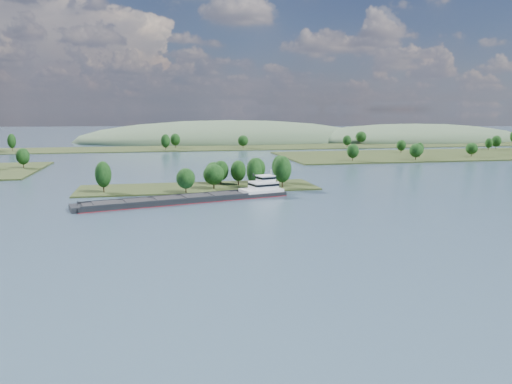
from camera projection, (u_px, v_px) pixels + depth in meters
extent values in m
plane|color=#344B5A|center=(216.00, 218.00, 154.05)|extent=(1800.00, 1800.00, 0.00)
cube|color=#253116|center=(199.00, 188.00, 212.05)|extent=(100.00, 30.00, 1.20)
cylinder|color=black|center=(254.00, 184.00, 206.07)|extent=(0.50, 0.50, 4.21)
ellipsoid|color=black|center=(254.00, 171.00, 205.20)|extent=(6.48, 6.48, 10.83)
cylinder|color=black|center=(214.00, 179.00, 223.21)|extent=(0.50, 0.50, 3.09)
ellipsoid|color=black|center=(214.00, 171.00, 222.57)|extent=(7.90, 7.90, 7.94)
cylinder|color=black|center=(214.00, 185.00, 206.91)|extent=(0.50, 0.50, 3.37)
ellipsoid|color=black|center=(214.00, 174.00, 206.21)|extent=(8.86, 8.86, 8.67)
cylinder|color=black|center=(221.00, 180.00, 218.60)|extent=(0.50, 0.50, 3.47)
ellipsoid|color=black|center=(221.00, 170.00, 217.88)|extent=(6.89, 6.89, 8.93)
cylinder|color=black|center=(186.00, 189.00, 197.18)|extent=(0.50, 0.50, 3.20)
ellipsoid|color=black|center=(186.00, 178.00, 196.52)|extent=(7.50, 7.50, 8.22)
cylinder|color=black|center=(104.00, 187.00, 197.64)|extent=(0.50, 0.50, 4.07)
ellipsoid|color=black|center=(103.00, 174.00, 196.80)|extent=(6.45, 6.45, 10.46)
cylinder|color=black|center=(238.00, 181.00, 217.17)|extent=(0.50, 0.50, 3.54)
ellipsoid|color=black|center=(238.00, 171.00, 216.43)|extent=(6.80, 6.80, 9.11)
cylinder|color=black|center=(279.00, 178.00, 225.65)|extent=(0.50, 0.50, 3.96)
ellipsoid|color=black|center=(279.00, 167.00, 224.83)|extent=(6.89, 6.89, 10.18)
cylinder|color=black|center=(282.00, 182.00, 209.98)|extent=(0.50, 0.50, 4.39)
ellipsoid|color=black|center=(282.00, 169.00, 209.07)|extent=(7.76, 7.76, 11.28)
cylinder|color=black|center=(256.00, 179.00, 222.85)|extent=(0.50, 0.50, 3.73)
ellipsoid|color=black|center=(256.00, 168.00, 222.07)|extent=(8.47, 8.47, 9.59)
cylinder|color=black|center=(23.00, 165.00, 279.26)|extent=(0.50, 0.50, 3.62)
ellipsoid|color=black|center=(23.00, 156.00, 278.51)|extent=(7.31, 7.31, 9.31)
cube|color=#253116|center=(492.00, 154.00, 373.40)|extent=(320.00, 90.00, 1.60)
cylinder|color=black|center=(353.00, 158.00, 316.74)|extent=(0.50, 0.50, 3.57)
ellipsoid|color=black|center=(353.00, 151.00, 316.00)|extent=(7.74, 7.74, 9.17)
cylinder|color=black|center=(496.00, 147.00, 411.89)|extent=(0.50, 0.50, 3.68)
ellipsoid|color=black|center=(496.00, 141.00, 411.12)|extent=(7.91, 7.91, 9.45)
cylinder|color=black|center=(471.00, 154.00, 346.05)|extent=(0.50, 0.50, 3.17)
ellipsoid|color=black|center=(472.00, 148.00, 345.39)|extent=(8.24, 8.24, 8.16)
cylinder|color=black|center=(416.00, 157.00, 322.96)|extent=(0.50, 0.50, 3.50)
ellipsoid|color=black|center=(416.00, 150.00, 322.23)|extent=(8.46, 8.46, 9.00)
cylinder|color=black|center=(419.00, 155.00, 340.03)|extent=(0.50, 0.50, 3.34)
ellipsoid|color=black|center=(420.00, 149.00, 339.34)|extent=(5.47, 5.47, 8.60)
cylinder|color=black|center=(401.00, 151.00, 376.27)|extent=(0.50, 0.50, 3.21)
ellipsoid|color=black|center=(401.00, 145.00, 375.60)|extent=(7.20, 7.20, 8.26)
cylinder|color=black|center=(488.00, 148.00, 401.96)|extent=(0.50, 0.50, 3.17)
ellipsoid|color=black|center=(489.00, 143.00, 401.30)|extent=(5.94, 5.94, 8.14)
cube|color=#253116|center=(176.00, 149.00, 424.71)|extent=(900.00, 60.00, 1.20)
cylinder|color=black|center=(347.00, 145.00, 434.83)|extent=(0.50, 0.50, 3.42)
ellipsoid|color=black|center=(347.00, 140.00, 434.12)|extent=(7.49, 7.49, 8.80)
cylinder|color=black|center=(175.00, 145.00, 428.06)|extent=(0.50, 0.50, 4.03)
ellipsoid|color=black|center=(175.00, 139.00, 427.22)|extent=(8.62, 8.62, 10.37)
cylinder|color=black|center=(361.00, 142.00, 472.80)|extent=(0.50, 0.50, 3.99)
ellipsoid|color=black|center=(361.00, 137.00, 471.97)|extent=(10.16, 10.16, 10.26)
cylinder|color=black|center=(12.00, 148.00, 394.02)|extent=(0.50, 0.50, 4.51)
ellipsoid|color=black|center=(12.00, 141.00, 393.09)|extent=(6.53, 6.53, 11.60)
cylinder|color=black|center=(243.00, 146.00, 424.45)|extent=(0.50, 0.50, 3.61)
ellipsoid|color=black|center=(243.00, 141.00, 423.70)|extent=(9.08, 9.08, 9.29)
cylinder|color=black|center=(166.00, 148.00, 403.37)|extent=(0.50, 0.50, 4.24)
ellipsoid|color=black|center=(165.00, 141.00, 402.49)|extent=(7.34, 7.34, 10.90)
ellipsoid|color=#41583C|center=(414.00, 140.00, 543.65)|extent=(260.00, 140.00, 36.00)
ellipsoid|color=#41583C|center=(228.00, 141.00, 533.21)|extent=(320.00, 160.00, 44.00)
cube|color=black|center=(188.00, 200.00, 181.03)|extent=(76.96, 28.73, 2.12)
cube|color=maroon|center=(188.00, 202.00, 181.10)|extent=(77.19, 28.97, 0.24)
cube|color=black|center=(163.00, 196.00, 181.64)|extent=(57.86, 15.42, 0.77)
cube|color=black|center=(171.00, 201.00, 173.28)|extent=(57.86, 15.42, 0.77)
cube|color=black|center=(167.00, 199.00, 177.48)|extent=(58.08, 22.95, 0.29)
cube|color=black|center=(106.00, 203.00, 168.23)|extent=(10.38, 9.82, 0.34)
cube|color=black|center=(137.00, 200.00, 172.84)|extent=(10.38, 9.82, 0.34)
cube|color=black|center=(167.00, 198.00, 177.44)|extent=(10.38, 9.82, 0.34)
cube|color=black|center=(195.00, 196.00, 182.04)|extent=(10.38, 9.82, 0.34)
cube|color=black|center=(222.00, 194.00, 186.64)|extent=(10.38, 9.82, 0.34)
cube|color=black|center=(75.00, 209.00, 164.02)|extent=(4.98, 9.11, 1.93)
cylinder|color=black|center=(77.00, 204.00, 164.22)|extent=(0.28, 0.28, 2.12)
cube|color=white|center=(261.00, 190.00, 193.73)|extent=(17.24, 12.83, 1.16)
cube|color=white|center=(263.00, 185.00, 193.83)|extent=(11.26, 9.88, 2.89)
cube|color=black|center=(263.00, 184.00, 193.77)|extent=(11.49, 10.12, 0.87)
cube|color=white|center=(266.00, 179.00, 193.84)|extent=(7.05, 7.05, 2.12)
cube|color=black|center=(266.00, 178.00, 193.78)|extent=(7.28, 7.28, 0.77)
cube|color=white|center=(266.00, 176.00, 193.65)|extent=(7.52, 7.52, 0.19)
cylinder|color=white|center=(271.00, 172.00, 194.51)|extent=(0.23, 0.23, 2.50)
cylinder|color=black|center=(253.00, 175.00, 194.51)|extent=(0.59, 0.59, 1.16)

